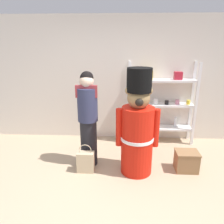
% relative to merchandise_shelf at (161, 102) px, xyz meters
% --- Properties ---
extents(ground_plane, '(6.40, 6.40, 0.00)m').
position_rel_merchandise_shelf_xyz_m(ground_plane, '(-0.97, -1.98, -0.88)').
color(ground_plane, tan).
extents(back_wall, '(6.40, 0.12, 2.60)m').
position_rel_merchandise_shelf_xyz_m(back_wall, '(-0.97, 0.22, 0.42)').
color(back_wall, silver).
rests_on(back_wall, ground_plane).
extents(merchandise_shelf, '(1.39, 0.35, 1.70)m').
position_rel_merchandise_shelf_xyz_m(merchandise_shelf, '(0.00, 0.00, 0.00)').
color(merchandise_shelf, white).
rests_on(merchandise_shelf, ground_plane).
extents(teddy_bear_guard, '(0.68, 0.53, 1.71)m').
position_rel_merchandise_shelf_xyz_m(teddy_bear_guard, '(-0.55, -1.21, -0.12)').
color(teddy_bear_guard, red).
rests_on(teddy_bear_guard, ground_plane).
extents(person_shopper, '(0.35, 0.33, 1.63)m').
position_rel_merchandise_shelf_xyz_m(person_shopper, '(-1.36, -1.01, -0.02)').
color(person_shopper, black).
rests_on(person_shopper, ground_plane).
extents(shopping_bag, '(0.28, 0.15, 0.49)m').
position_rel_merchandise_shelf_xyz_m(shopping_bag, '(-1.38, -1.26, -0.70)').
color(shopping_bag, '#C1AD89').
rests_on(shopping_bag, ground_plane).
extents(display_crate, '(0.37, 0.30, 0.34)m').
position_rel_merchandise_shelf_xyz_m(display_crate, '(0.29, -1.14, -0.71)').
color(display_crate, olive).
rests_on(display_crate, ground_plane).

